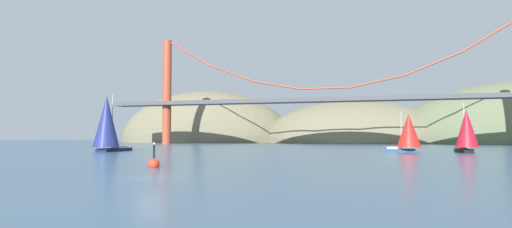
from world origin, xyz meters
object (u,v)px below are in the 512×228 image
(sailboat_crimson_sail, at_px, (466,130))
(sailboat_red_spinnaker, at_px, (408,132))
(sailboat_navy_sail, at_px, (107,123))
(channel_buoy, at_px, (154,163))

(sailboat_crimson_sail, xyz_separation_m, sailboat_red_spinnaker, (-9.39, -0.09, -0.28))
(sailboat_crimson_sail, height_order, sailboat_navy_sail, sailboat_navy_sail)
(sailboat_crimson_sail, xyz_separation_m, sailboat_navy_sail, (-62.14, -12.94, 1.33))
(sailboat_navy_sail, height_order, channel_buoy, sailboat_navy_sail)
(sailboat_crimson_sail, relative_size, channel_buoy, 3.28)
(sailboat_crimson_sail, distance_m, sailboat_red_spinnaker, 9.40)
(sailboat_red_spinnaker, bearing_deg, channel_buoy, -120.33)
(sailboat_red_spinnaker, bearing_deg, sailboat_navy_sail, -166.31)
(sailboat_navy_sail, xyz_separation_m, channel_buoy, (27.48, -30.33, -4.90))
(sailboat_crimson_sail, bearing_deg, channel_buoy, -128.70)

